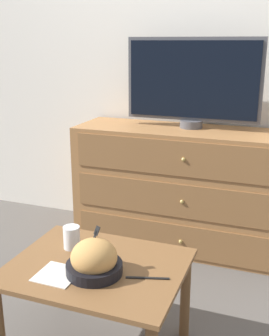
# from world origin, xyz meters

# --- Properties ---
(ground_plane) EXTENTS (12.00, 12.00, 0.00)m
(ground_plane) POSITION_xyz_m (0.00, 0.00, 0.00)
(ground_plane) COLOR #56514C
(wall_back) EXTENTS (12.00, 0.05, 2.60)m
(wall_back) POSITION_xyz_m (0.00, 0.03, 1.30)
(wall_back) COLOR white
(wall_back) RESTS_ON ground_plane
(dresser) EXTENTS (1.47, 0.45, 0.78)m
(dresser) POSITION_xyz_m (0.06, -0.25, 0.39)
(dresser) COLOR #9E6B3D
(dresser) RESTS_ON ground_plane
(tv) EXTENTS (0.83, 0.14, 0.54)m
(tv) POSITION_xyz_m (0.03, -0.19, 1.06)
(tv) COLOR #515156
(tv) RESTS_ON dresser
(coffee_table) EXTENTS (0.70, 0.56, 0.43)m
(coffee_table) POSITION_xyz_m (-0.07, -1.37, 0.36)
(coffee_table) COLOR brown
(coffee_table) RESTS_ON ground_plane
(takeout_bowl) EXTENTS (0.22, 0.22, 0.18)m
(takeout_bowl) POSITION_xyz_m (-0.05, -1.43, 0.48)
(takeout_bowl) COLOR black
(takeout_bowl) RESTS_ON coffee_table
(drink_cup) EXTENTS (0.07, 0.07, 0.10)m
(drink_cup) POSITION_xyz_m (-0.24, -1.28, 0.47)
(drink_cup) COLOR #9E6638
(drink_cup) RESTS_ON coffee_table
(napkin) EXTENTS (0.16, 0.16, 0.00)m
(napkin) POSITION_xyz_m (-0.18, -1.50, 0.43)
(napkin) COLOR silver
(napkin) RESTS_ON coffee_table
(knife) EXTENTS (0.16, 0.06, 0.01)m
(knife) POSITION_xyz_m (0.16, -1.40, 0.43)
(knife) COLOR black
(knife) RESTS_ON coffee_table
(remote_control) EXTENTS (0.17, 0.03, 0.02)m
(remote_control) POSITION_xyz_m (-0.19, -1.26, 0.44)
(remote_control) COLOR #38383D
(remote_control) RESTS_ON coffee_table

